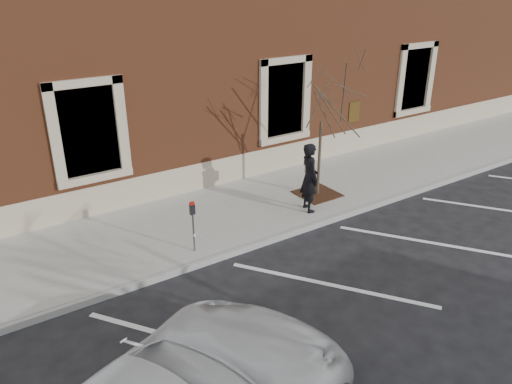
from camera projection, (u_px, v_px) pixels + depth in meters
ground at (270, 242)px, 12.07m from camera, size 120.00×120.00×0.00m
sidewalk_near at (232, 213)px, 13.37m from camera, size 40.00×3.50×0.15m
curb_near at (271, 240)px, 12.00m from camera, size 40.00×0.12×0.15m
parking_stripes at (331, 285)px, 10.40m from camera, size 28.00×4.40×0.01m
building_civic at (135, 39)px, 16.36m from camera, size 40.00×8.62×8.00m
man at (310, 177)px, 13.00m from camera, size 0.60×0.77×1.86m
parking_meter at (193, 217)px, 11.06m from camera, size 0.11×0.09×1.22m
tree_grate at (317, 194)px, 14.31m from camera, size 1.10×1.10×0.03m
sapling at (322, 100)px, 13.21m from camera, size 2.35×2.35×3.91m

